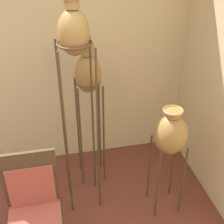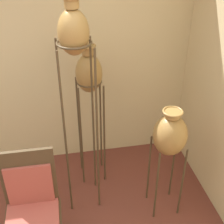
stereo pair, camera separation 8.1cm
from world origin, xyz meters
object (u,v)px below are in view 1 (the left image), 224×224
at_px(chair, 34,206).
at_px(vase_stand_short, 170,135).
at_px(vase_stand_tall, 74,43).
at_px(vase_stand_medium, 88,77).

bearing_deg(chair, vase_stand_short, 12.87).
bearing_deg(vase_stand_short, vase_stand_tall, 161.19).
bearing_deg(vase_stand_medium, chair, -124.68).
bearing_deg(vase_stand_short, chair, -167.58).
relative_size(vase_stand_short, chair, 1.11).
bearing_deg(vase_stand_tall, vase_stand_medium, 67.27).
distance_m(vase_stand_tall, vase_stand_medium, 0.61).
bearing_deg(vase_stand_medium, vase_stand_short, -43.33).
bearing_deg(chair, vase_stand_medium, 55.78).
xyz_separation_m(vase_stand_medium, chair, (-0.62, -0.90, -0.70)).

